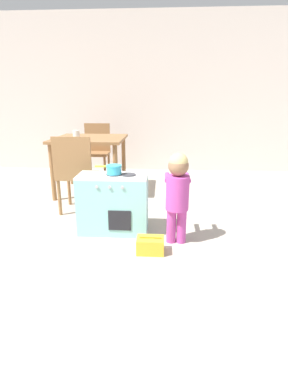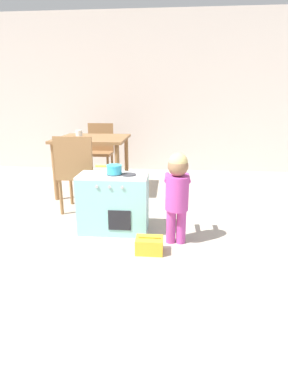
% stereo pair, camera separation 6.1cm
% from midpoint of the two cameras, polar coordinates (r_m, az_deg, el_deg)
% --- Properties ---
extents(ground_plane, '(16.00, 16.00, 0.00)m').
position_cam_midpoint_polar(ground_plane, '(2.20, -19.14, -17.87)').
color(ground_plane, '#B2A899').
extents(wall_back, '(10.00, 0.06, 2.60)m').
position_cam_midpoint_polar(wall_back, '(5.42, -4.02, 17.98)').
color(wall_back, beige).
rests_on(wall_back, ground_plane).
extents(play_kitchen, '(0.65, 0.33, 0.57)m').
position_cam_midpoint_polar(play_kitchen, '(2.86, -5.19, -2.15)').
color(play_kitchen, '#8CD1CC').
rests_on(play_kitchen, ground_plane).
extents(toy_pot, '(0.25, 0.14, 0.08)m').
position_cam_midpoint_polar(toy_pot, '(2.77, -5.10, 4.42)').
color(toy_pot, '#38B2D6').
rests_on(toy_pot, play_kitchen).
extents(child_figure, '(0.22, 0.34, 0.81)m').
position_cam_midpoint_polar(child_figure, '(2.56, 7.04, 0.65)').
color(child_figure, '#BC429E').
rests_on(child_figure, ground_plane).
extents(toy_basket, '(0.23, 0.16, 0.15)m').
position_cam_midpoint_polar(toy_basket, '(2.53, 1.73, -10.09)').
color(toy_basket, gold).
rests_on(toy_basket, ground_plane).
extents(dining_table, '(0.91, 0.90, 0.75)m').
position_cam_midpoint_polar(dining_table, '(4.08, -9.33, 8.76)').
color(dining_table, olive).
rests_on(dining_table, ground_plane).
extents(dining_chair_near, '(0.41, 0.41, 0.86)m').
position_cam_midpoint_polar(dining_chair_near, '(3.37, -12.01, 3.73)').
color(dining_chair_near, olive).
rests_on(dining_chair_near, ground_plane).
extents(dining_chair_far, '(0.41, 0.41, 0.86)m').
position_cam_midpoint_polar(dining_chair_far, '(4.85, -8.08, 8.00)').
color(dining_chair_far, olive).
rests_on(dining_chair_far, ground_plane).
extents(cup_on_table, '(0.09, 0.09, 0.09)m').
position_cam_midpoint_polar(cup_on_table, '(4.08, -11.85, 10.80)').
color(cup_on_table, white).
rests_on(cup_on_table, dining_table).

